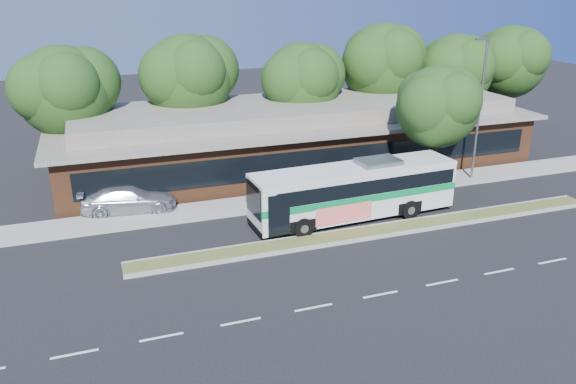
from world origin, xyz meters
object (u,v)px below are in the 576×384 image
(sidewalk_tree, at_px, (442,104))
(sedan, at_px, (129,199))
(lamp_post, at_px, (479,106))
(transit_bus, at_px, (355,188))

(sidewalk_tree, bearing_deg, sedan, 172.64)
(lamp_post, bearing_deg, sedan, 175.25)
(lamp_post, height_order, transit_bus, lamp_post)
(lamp_post, height_order, sidewalk_tree, lamp_post)
(lamp_post, distance_m, sidewalk_tree, 3.29)
(transit_bus, xyz_separation_m, sedan, (-11.56, 5.09, -1.04))
(transit_bus, height_order, sidewalk_tree, sidewalk_tree)
(sedan, distance_m, sidewalk_tree, 19.14)
(transit_bus, relative_size, sidewalk_tree, 1.52)
(lamp_post, height_order, sedan, lamp_post)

